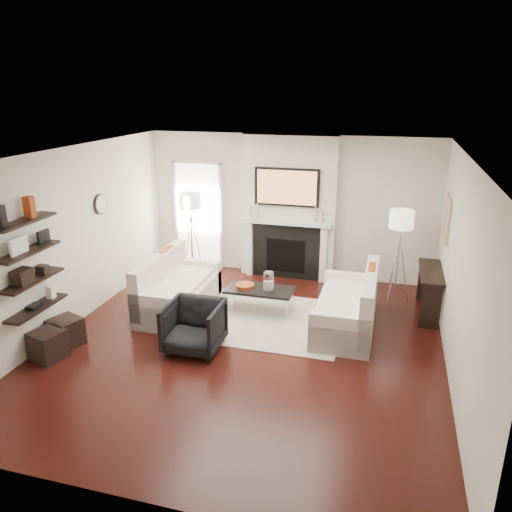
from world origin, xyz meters
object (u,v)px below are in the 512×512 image
(armchair, at_px, (194,324))
(lamp_left_shade, at_px, (190,201))
(lamp_right_shade, at_px, (402,219))
(loveseat_right_base, at_px, (345,316))
(coffee_table, at_px, (260,290))
(ottoman_near, at_px, (66,332))
(loveseat_left_base, at_px, (179,298))

(armchair, bearing_deg, lamp_left_shade, 111.88)
(lamp_right_shade, bearing_deg, loveseat_right_base, -119.05)
(coffee_table, height_order, lamp_right_shade, lamp_right_shade)
(loveseat_right_base, xyz_separation_m, armchair, (-1.97, -1.21, 0.18))
(lamp_left_shade, bearing_deg, ottoman_near, -100.80)
(loveseat_right_base, relative_size, lamp_right_shade, 4.50)
(armchair, bearing_deg, ottoman_near, -169.46)
(loveseat_left_base, xyz_separation_m, armchair, (0.74, -1.17, 0.18))
(loveseat_right_base, height_order, coffee_table, same)
(loveseat_left_base, relative_size, lamp_right_shade, 4.50)
(lamp_right_shade, bearing_deg, armchair, -137.05)
(coffee_table, bearing_deg, loveseat_right_base, -8.15)
(loveseat_left_base, distance_m, lamp_right_shade, 3.89)
(coffee_table, relative_size, lamp_left_shade, 2.75)
(lamp_right_shade, distance_m, ottoman_near, 5.50)
(coffee_table, bearing_deg, armchair, -111.91)
(armchair, bearing_deg, coffee_table, 67.30)
(armchair, distance_m, lamp_left_shade, 3.30)
(coffee_table, xyz_separation_m, armchair, (-0.57, -1.41, -0.01))
(loveseat_right_base, bearing_deg, lamp_left_shade, 152.25)
(lamp_left_shade, height_order, lamp_right_shade, same)
(coffee_table, relative_size, ottoman_near, 2.75)
(ottoman_near, bearing_deg, loveseat_right_base, 22.55)
(ottoman_near, bearing_deg, loveseat_left_base, 54.64)
(loveseat_left_base, height_order, armchair, armchair)
(loveseat_left_base, distance_m, coffee_table, 1.34)
(lamp_left_shade, distance_m, ottoman_near, 3.54)
(loveseat_right_base, distance_m, lamp_right_shade, 1.93)
(loveseat_right_base, relative_size, coffee_table, 1.64)
(loveseat_right_base, xyz_separation_m, lamp_left_shade, (-3.18, 1.67, 1.24))
(lamp_left_shade, height_order, ottoman_near, lamp_left_shade)
(coffee_table, bearing_deg, lamp_left_shade, 140.32)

